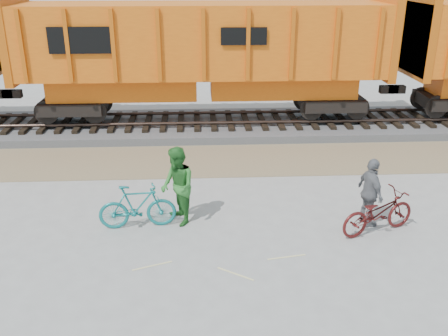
{
  "coord_description": "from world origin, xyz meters",
  "views": [
    {
      "loc": [
        0.09,
        -10.17,
        6.1
      ],
      "look_at": [
        0.69,
        1.5,
        1.35
      ],
      "focal_mm": 40.0,
      "sensor_mm": 36.0,
      "label": 1
    }
  ],
  "objects_px": {
    "hopper_car_center": "(203,54)",
    "person_man": "(178,186)",
    "bicycle_maroon": "(378,213)",
    "person_woman": "(370,193)",
    "bicycle_teal": "(137,207)"
  },
  "relations": [
    {
      "from": "hopper_car_center",
      "to": "person_man",
      "type": "height_order",
      "value": "hopper_car_center"
    },
    {
      "from": "hopper_car_center",
      "to": "bicycle_maroon",
      "type": "distance_m",
      "value": 9.82
    },
    {
      "from": "hopper_car_center",
      "to": "person_man",
      "type": "xyz_separation_m",
      "value": [
        -0.77,
        -7.81,
        -2.0
      ]
    },
    {
      "from": "person_man",
      "to": "person_woman",
      "type": "distance_m",
      "value": 4.79
    },
    {
      "from": "person_woman",
      "to": "hopper_car_center",
      "type": "bearing_deg",
      "value": 14.53
    },
    {
      "from": "hopper_car_center",
      "to": "bicycle_maroon",
      "type": "xyz_separation_m",
      "value": [
        4.11,
        -8.57,
        -2.47
      ]
    },
    {
      "from": "hopper_car_center",
      "to": "person_woman",
      "type": "xyz_separation_m",
      "value": [
        4.01,
        -8.17,
        -2.12
      ]
    },
    {
      "from": "hopper_car_center",
      "to": "bicycle_maroon",
      "type": "relative_size",
      "value": 6.84
    },
    {
      "from": "hopper_car_center",
      "to": "person_man",
      "type": "distance_m",
      "value": 8.1
    },
    {
      "from": "bicycle_teal",
      "to": "bicycle_maroon",
      "type": "bearing_deg",
      "value": -100.79
    },
    {
      "from": "person_man",
      "to": "hopper_car_center",
      "type": "bearing_deg",
      "value": 153.04
    },
    {
      "from": "person_man",
      "to": "person_woman",
      "type": "height_order",
      "value": "person_man"
    },
    {
      "from": "hopper_car_center",
      "to": "person_woman",
      "type": "height_order",
      "value": "hopper_car_center"
    },
    {
      "from": "bicycle_teal",
      "to": "bicycle_maroon",
      "type": "height_order",
      "value": "bicycle_teal"
    },
    {
      "from": "bicycle_maroon",
      "to": "person_man",
      "type": "bearing_deg",
      "value": 60.6
    }
  ]
}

